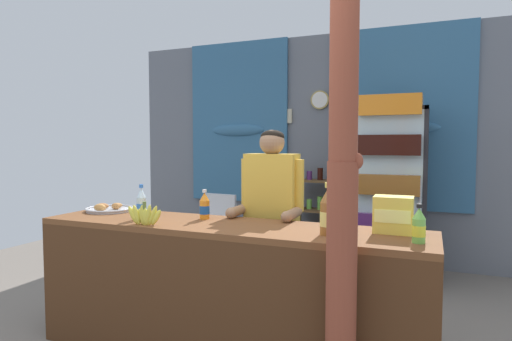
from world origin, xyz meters
name	(u,v)px	position (x,y,z in m)	size (l,w,h in m)	color
ground_plane	(259,310)	(0.00, 1.24, 0.00)	(8.07, 8.07, 0.00)	slate
back_wall_curtained	(316,144)	(0.01, 3.15, 1.44)	(4.96, 0.22, 2.78)	slate
stall_counter	(218,280)	(0.09, 0.32, 0.56)	(2.66, 0.59, 0.90)	brown
timber_post	(343,173)	(0.95, 0.01, 1.30)	(0.18, 0.15, 2.70)	brown
drink_fridge	(391,181)	(0.97, 2.54, 1.05)	(0.70, 0.75, 1.92)	#232328
bottle_shelf_rack	(314,213)	(0.07, 2.84, 0.62)	(0.48, 0.28, 1.18)	brown
plastic_lawn_chair	(214,227)	(-0.91, 2.14, 0.49)	(0.48, 0.48, 0.86)	silver
shopkeeper	(271,206)	(0.24, 0.91, 0.97)	(0.50, 0.42, 1.54)	#28282D
soda_bottle_iced_tea	(328,213)	(0.80, 0.35, 1.03)	(0.09, 0.09, 0.31)	brown
soda_bottle_orange_soda	(205,206)	(-0.14, 0.55, 0.99)	(0.07, 0.07, 0.21)	orange
soda_bottle_lime_soda	(419,226)	(1.30, 0.35, 0.99)	(0.07, 0.07, 0.21)	#75C64C
soda_bottle_water	(141,204)	(-0.56, 0.38, 1.01)	(0.07, 0.07, 0.25)	silver
snack_box_instant_noodle	(393,215)	(1.15, 0.57, 1.01)	(0.23, 0.16, 0.22)	#EAD14C
pastry_tray	(109,209)	(-1.02, 0.57, 0.92)	(0.37, 0.37, 0.07)	#BCBCC1
banana_bunch	(144,216)	(-0.40, 0.20, 0.96)	(0.27, 0.06, 0.16)	#DBCC42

